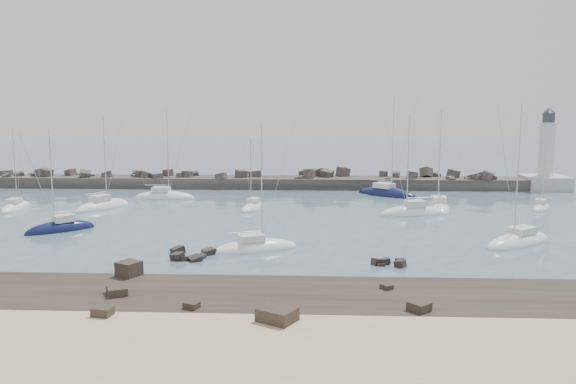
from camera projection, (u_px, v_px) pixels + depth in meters
The scene contains 18 objects.
ground at pixel (245, 235), 60.67m from camera, with size 400.00×400.00×0.00m, color #486271.
sand_strip at pixel (169, 371), 29.03m from camera, with size 140.00×14.00×1.00m, color #D1B590.
rock_shelf at pixel (209, 304), 38.91m from camera, with size 140.00×12.49×2.05m.
rock_cluster_near at pixel (190, 256), 51.44m from camera, with size 4.63×4.22×1.21m.
rock_cluster_far at pixel (389, 263), 48.94m from camera, with size 3.19×3.22×0.95m.
breakwater at pixel (230, 185), 98.52m from camera, with size 115.00×7.27×5.13m.
lighthouse at pixel (545, 171), 95.70m from camera, with size 7.00×7.00×14.60m.
sailboat_1 at pixel (16, 208), 76.68m from camera, with size 2.92×7.75×12.06m.
sailboat_2 at pixel (61, 229), 62.79m from camera, with size 7.31×6.88×12.41m.
sailboat_3 at pixel (103, 207), 77.54m from camera, with size 6.57×9.07×14.11m.
sailboat_4 at pixel (164, 197), 85.92m from camera, with size 9.28×2.89×14.66m.
sailboat_5 at pixel (253, 208), 76.71m from camera, with size 3.74×6.86×10.55m.
sailboat_6 at pixel (255, 249), 54.06m from camera, with size 8.79×5.79×13.34m.
sailboat_7 at pixel (387, 194), 89.05m from camera, with size 10.25×9.40×16.76m.
sailboat_8 at pixel (412, 213), 72.52m from camera, with size 9.14×4.79×13.99m.
sailboat_9 at pixel (438, 208), 76.62m from camera, with size 3.92×9.41×14.53m.
sailboat_10 at pixel (518, 242), 56.78m from camera, with size 9.37×8.16×14.95m.
sailboat_11 at pixel (541, 208), 76.72m from camera, with size 5.04×6.46×10.25m.
Camera 1 is at (7.37, -59.09, 13.34)m, focal length 35.00 mm.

